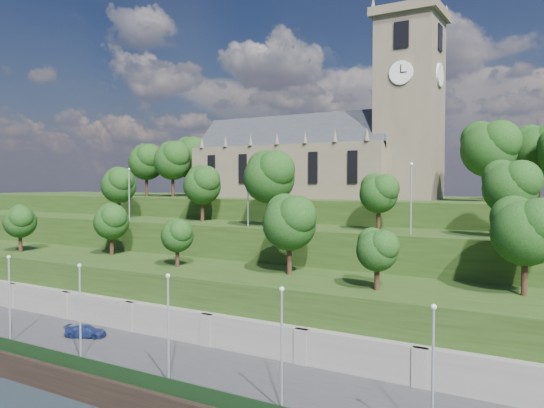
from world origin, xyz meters
The scene contains 15 objects.
ground centered at (0.00, 0.00, 0.00)m, with size 320.00×320.00×0.00m, color black.
promenade centered at (0.00, 6.00, 1.00)m, with size 160.00×12.00×2.00m, color #2D2D30.
quay_wall centered at (0.00, -0.05, 1.10)m, with size 160.00×0.50×2.20m, color black.
fence centered at (0.00, 0.60, 2.60)m, with size 160.00×0.10×1.20m, color black.
retaining_wall centered at (0.00, 11.97, 2.50)m, with size 160.00×2.10×5.00m.
embankment_lower centered at (0.00, 18.00, 4.00)m, with size 160.00×12.00×8.00m, color #1F3612.
embankment_upper centered at (0.00, 29.00, 6.00)m, with size 160.00×10.00×12.00m, color #1F3612.
hilltop centered at (0.00, 50.00, 7.50)m, with size 160.00×32.00×15.00m, color #1F3612.
church centered at (0.79, 45.98, 22.52)m, with size 38.60×12.35×27.60m.
trees_lower centered at (6.29, 18.65, 12.99)m, with size 66.79×8.91×8.28m.
trees_upper centered at (1.25, 27.98, 17.53)m, with size 59.00×8.76×9.37m.
trees_hilltop centered at (0.13, 44.74, 21.78)m, with size 72.20×16.56×10.88m.
lamp_posts_promenade centered at (-2.00, 2.50, 6.81)m, with size 60.36×0.36×8.40m.
lamp_posts_upper centered at (0.00, 26.00, 16.31)m, with size 40.36×0.36×7.42m.
car_right centered at (-7.12, 7.36, 2.59)m, with size 1.65×4.05×1.18m, color navy.
Camera 1 is at (35.27, -28.11, 17.33)m, focal length 35.00 mm.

